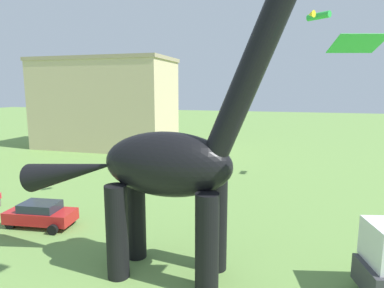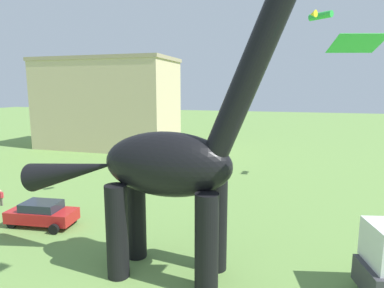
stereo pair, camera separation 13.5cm
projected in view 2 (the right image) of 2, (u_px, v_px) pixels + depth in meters
The scene contains 6 objects.
dinosaur_sculpture at pixel (166, 164), 14.82m from camera, with size 13.84×2.93×14.47m.
parked_sedan_left at pixel (42, 213), 20.87m from camera, with size 4.38×2.26×1.55m.
person_far_spectator at pixel (1, 196), 24.44m from camera, with size 0.46×0.20×1.22m.
kite_mid_center at pixel (357, 44), 10.85m from camera, with size 1.84×1.51×0.48m.
kite_high_right at pixel (319, 15), 27.65m from camera, with size 2.01×2.10×0.59m.
background_building_block at pixel (107, 104), 48.21m from camera, with size 19.73×9.63×12.86m.
Camera 2 is at (6.63, -9.05, 8.56)m, focal length 31.00 mm.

